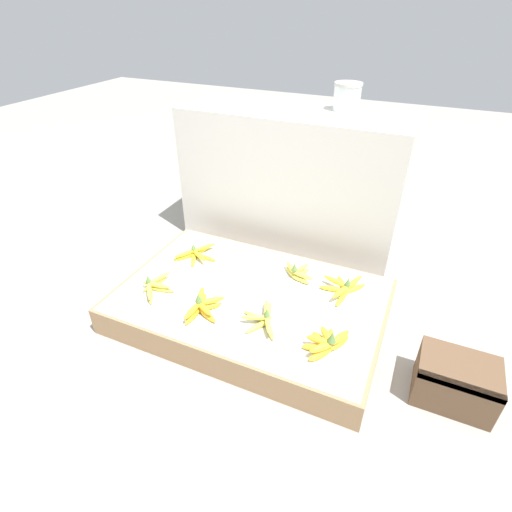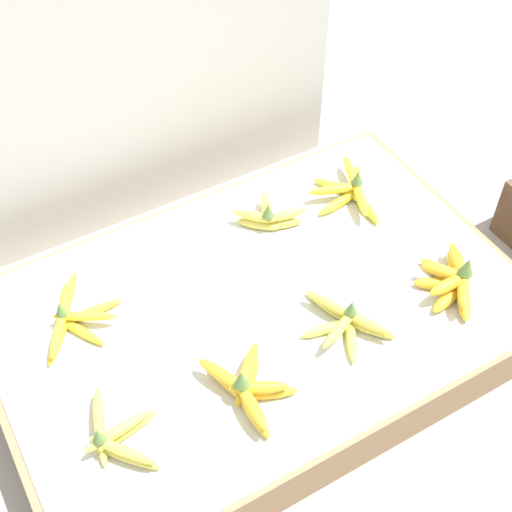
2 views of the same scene
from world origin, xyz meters
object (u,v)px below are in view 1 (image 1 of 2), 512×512
object	(u,v)px
banana_bunch_front_midleft	(202,306)
banana_bunch_front_midright	(264,319)
banana_bunch_front_left	(154,286)
banana_bunch_middle_midright	(297,272)
wooden_crate	(455,381)
banana_bunch_middle_right	(344,287)
foam_tray_white	(265,106)
banana_bunch_middle_left	(196,254)
glass_jar	(347,97)
banana_bunch_front_right	(327,342)

from	to	relation	value
banana_bunch_front_midleft	banana_bunch_front_midright	distance (m)	0.28
banana_bunch_front_left	banana_bunch_middle_midright	world-z (taller)	banana_bunch_middle_midright
wooden_crate	banana_bunch_middle_right	size ratio (longest dim) A/B	1.17
banana_bunch_middle_right	foam_tray_white	xyz separation A→B (m)	(-0.67, 0.58, 0.65)
banana_bunch_middle_left	glass_jar	distance (m)	1.16
banana_bunch_front_midright	banana_bunch_middle_midright	world-z (taller)	banana_bunch_middle_midright
banana_bunch_front_midleft	banana_bunch_middle_right	size ratio (longest dim) A/B	0.92
wooden_crate	foam_tray_white	xyz separation A→B (m)	(-1.19, 0.88, 0.72)
banana_bunch_front_midleft	banana_bunch_front_right	world-z (taller)	banana_bunch_front_right
wooden_crate	banana_bunch_front_left	world-z (taller)	banana_bunch_front_left
banana_bunch_front_midleft	banana_bunch_middle_left	distance (m)	0.45
banana_bunch_front_left	banana_bunch_middle_midright	distance (m)	0.70
foam_tray_white	banana_bunch_front_midleft	bearing A→B (deg)	-82.81
wooden_crate	banana_bunch_middle_right	bearing A→B (deg)	149.93
banana_bunch_middle_left	wooden_crate	bearing A→B (deg)	-11.52
banana_bunch_front_right	glass_jar	world-z (taller)	glass_jar
wooden_crate	banana_bunch_front_midleft	bearing A→B (deg)	-174.73
banana_bunch_middle_right	glass_jar	size ratio (longest dim) A/B	1.66
banana_bunch_middle_right	foam_tray_white	size ratio (longest dim) A/B	1.11
banana_bunch_front_left	banana_bunch_front_midright	size ratio (longest dim) A/B	0.99
banana_bunch_middle_midright	banana_bunch_front_midleft	bearing A→B (deg)	-125.72
banana_bunch_front_right	banana_bunch_middle_left	world-z (taller)	banana_bunch_front_right
wooden_crate	foam_tray_white	world-z (taller)	foam_tray_white
banana_bunch_front_midright	banana_bunch_front_right	distance (m)	0.29
banana_bunch_middle_midright	glass_jar	size ratio (longest dim) A/B	1.22
banana_bunch_front_midright	foam_tray_white	bearing A→B (deg)	113.45
banana_bunch_middle_right	glass_jar	world-z (taller)	glass_jar
banana_bunch_middle_left	banana_bunch_front_midright	bearing A→B (deg)	-31.03
banana_bunch_front_midleft	glass_jar	distance (m)	1.34
banana_bunch_middle_right	banana_bunch_middle_left	bearing A→B (deg)	-177.69
banana_bunch_front_midleft	banana_bunch_front_right	bearing A→B (deg)	1.27
banana_bunch_front_left	banana_bunch_front_midright	xyz separation A→B (m)	(0.57, 0.01, -0.00)
wooden_crate	banana_bunch_front_right	world-z (taller)	banana_bunch_front_right
banana_bunch_front_left	banana_bunch_front_right	distance (m)	0.86
banana_bunch_middle_left	glass_jar	xyz separation A→B (m)	(0.56, 0.73, 0.71)
banana_bunch_middle_midright	banana_bunch_front_left	bearing A→B (deg)	-146.86
banana_bunch_middle_left	glass_jar	size ratio (longest dim) A/B	1.53
banana_bunch_middle_right	banana_bunch_middle_midright	bearing A→B (deg)	174.64
banana_bunch_front_right	foam_tray_white	world-z (taller)	foam_tray_white
banana_bunch_front_left	banana_bunch_front_midleft	distance (m)	0.29
banana_bunch_front_right	foam_tray_white	distance (m)	1.35
banana_bunch_middle_left	banana_bunch_middle_midright	distance (m)	0.56
banana_bunch_middle_left	banana_bunch_middle_midright	bearing A→B (deg)	5.60
banana_bunch_front_left	banana_bunch_middle_right	size ratio (longest dim) A/B	0.93
banana_bunch_front_left	banana_bunch_middle_right	world-z (taller)	banana_bunch_middle_right
glass_jar	foam_tray_white	world-z (taller)	glass_jar
banana_bunch_front_midleft	glass_jar	xyz separation A→B (m)	(0.30, 1.09, 0.71)
foam_tray_white	banana_bunch_front_midright	bearing A→B (deg)	-66.55
banana_bunch_front_right	banana_bunch_front_left	bearing A→B (deg)	178.37
banana_bunch_front_midleft	wooden_crate	bearing A→B (deg)	5.27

